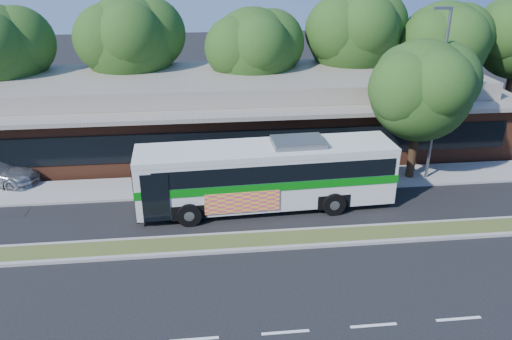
{
  "coord_description": "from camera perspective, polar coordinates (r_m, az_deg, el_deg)",
  "views": [
    {
      "loc": [
        -2.37,
        -17.66,
        11.6
      ],
      "look_at": [
        -0.02,
        3.75,
        2.0
      ],
      "focal_mm": 35.0,
      "sensor_mm": 36.0,
      "label": 1
    }
  ],
  "objects": [
    {
      "name": "tree_bg_b",
      "position": [
        34.5,
        -13.6,
        14.28
      ],
      "size": [
        6.69,
        6.0,
        9.0
      ],
      "color": "black",
      "rests_on": "ground"
    },
    {
      "name": "tree_bg_c",
      "position": [
        33.56,
        0.31,
        13.71
      ],
      "size": [
        6.24,
        5.6,
        8.26
      ],
      "color": "black",
      "rests_on": "ground"
    },
    {
      "name": "tree_bg_a",
      "position": [
        35.47,
        -26.96,
        12.2
      ],
      "size": [
        6.47,
        5.8,
        8.63
      ],
      "color": "black",
      "rests_on": "ground"
    },
    {
      "name": "lamp_post",
      "position": [
        27.33,
        20.07,
        8.39
      ],
      "size": [
        0.93,
        0.18,
        9.07
      ],
      "color": "slate",
      "rests_on": "ground"
    },
    {
      "name": "tree_bg_e",
      "position": [
        37.31,
        21.18,
        13.43
      ],
      "size": [
        6.47,
        5.8,
        8.5
      ],
      "color": "black",
      "rests_on": "ground"
    },
    {
      "name": "ground",
      "position": [
        21.26,
        1.17,
        -9.05
      ],
      "size": [
        120.0,
        120.0,
        0.0
      ],
      "primitive_type": "plane",
      "color": "black",
      "rests_on": "ground"
    },
    {
      "name": "sidewalk",
      "position": [
        26.79,
        -0.58,
        -1.5
      ],
      "size": [
        44.0,
        2.6,
        0.12
      ],
      "primitive_type": "cube",
      "color": "gray",
      "rests_on": "ground"
    },
    {
      "name": "tree_bg_d",
      "position": [
        35.88,
        11.78,
        15.24
      ],
      "size": [
        6.91,
        6.2,
        9.37
      ],
      "color": "black",
      "rests_on": "ground"
    },
    {
      "name": "median_strip",
      "position": [
        21.72,
        0.97,
        -8.03
      ],
      "size": [
        26.0,
        1.1,
        0.15
      ],
      "primitive_type": "cube",
      "color": "#475022",
      "rests_on": "ground"
    },
    {
      "name": "transit_bus",
      "position": [
        23.72,
        1.29,
        -0.09
      ],
      "size": [
        12.35,
        3.25,
        3.43
      ],
      "rotation": [
        0.0,
        0.0,
        0.04
      ],
      "color": "silver",
      "rests_on": "ground"
    },
    {
      "name": "sidewalk_tree",
      "position": [
        27.39,
        19.0,
        8.91
      ],
      "size": [
        5.81,
        5.21,
        7.54
      ],
      "color": "black",
      "rests_on": "ground"
    },
    {
      "name": "plaza_building",
      "position": [
        32.17,
        -1.77,
        6.88
      ],
      "size": [
        33.2,
        11.2,
        4.45
      ],
      "color": "brown",
      "rests_on": "ground"
    }
  ]
}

